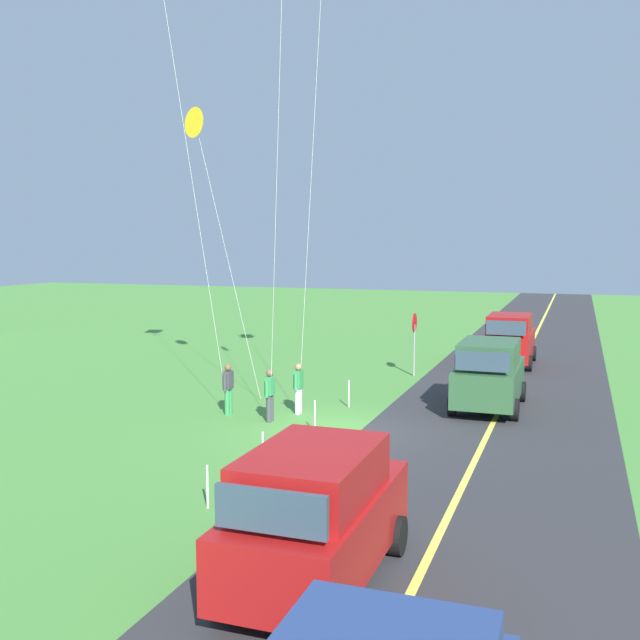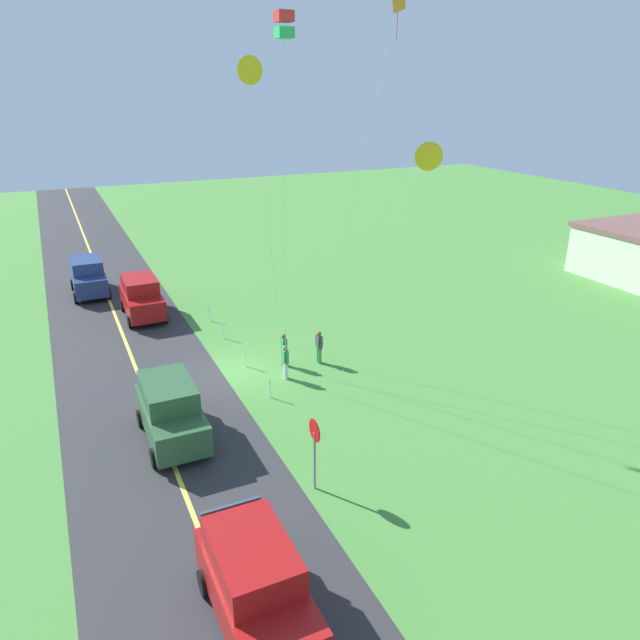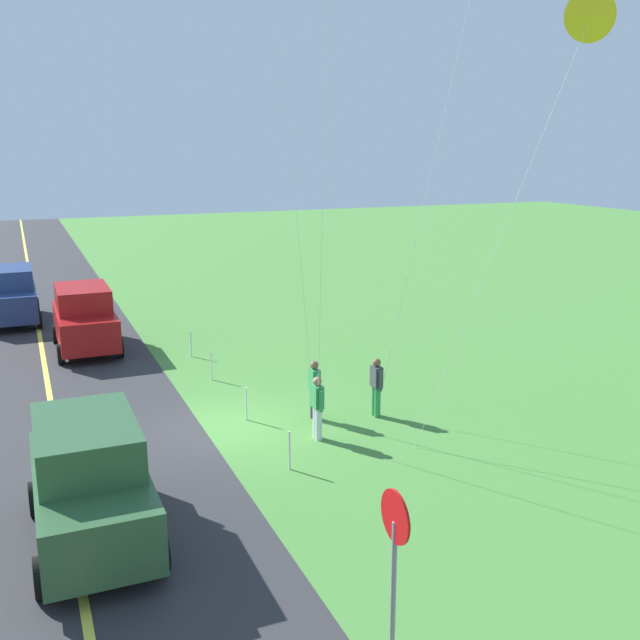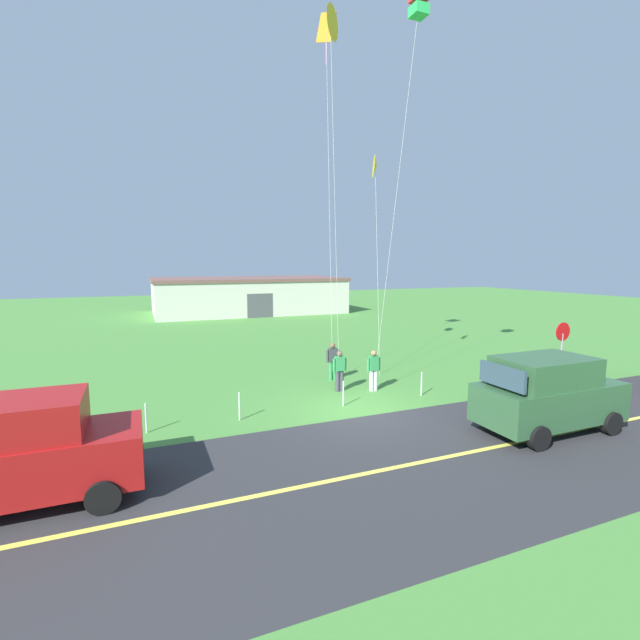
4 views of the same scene
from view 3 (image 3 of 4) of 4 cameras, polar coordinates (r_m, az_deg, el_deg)
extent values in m
cube|color=#478438|center=(18.90, -7.61, -8.55)|extent=(120.00, 120.00, 0.10)
cube|color=#2D2D30|center=(18.35, -19.93, -9.80)|extent=(120.00, 7.00, 0.00)
cube|color=#E5E04C|center=(18.35, -19.93, -9.79)|extent=(120.00, 0.16, 0.00)
cube|color=#2D5633|center=(14.00, -17.62, -13.10)|extent=(4.40, 1.90, 1.10)
cube|color=#2D5633|center=(13.84, -18.00, -9.13)|extent=(2.73, 1.75, 0.80)
cube|color=#334756|center=(12.84, -17.55, -10.91)|extent=(0.10, 1.61, 0.64)
cube|color=#334756|center=(15.35, -18.56, -6.91)|extent=(0.10, 1.61, 0.60)
cylinder|color=black|center=(13.10, -12.46, -17.46)|extent=(0.68, 0.22, 0.68)
cylinder|color=black|center=(12.98, -21.17, -18.43)|extent=(0.68, 0.22, 0.68)
cylinder|color=black|center=(15.60, -14.46, -12.26)|extent=(0.68, 0.22, 0.68)
cylinder|color=black|center=(15.50, -21.58, -12.99)|extent=(0.68, 0.22, 0.68)
cube|color=maroon|center=(26.69, -18.05, -0.41)|extent=(4.40, 1.90, 1.10)
cube|color=maroon|center=(26.73, -18.25, 1.68)|extent=(2.73, 1.75, 0.80)
cube|color=#334756|center=(25.67, -18.03, 1.23)|extent=(0.10, 1.62, 0.64)
cube|color=#334756|center=(28.32, -18.54, 2.30)|extent=(0.10, 1.62, 0.60)
cylinder|color=black|center=(25.53, -15.55, -2.13)|extent=(0.68, 0.22, 0.68)
cylinder|color=black|center=(25.39, -19.80, -2.53)|extent=(0.68, 0.22, 0.68)
cylinder|color=black|center=(28.28, -16.32, -0.67)|extent=(0.68, 0.22, 0.68)
cylinder|color=black|center=(28.15, -20.16, -1.03)|extent=(0.68, 0.22, 0.68)
cube|color=navy|center=(31.91, -23.19, 1.36)|extent=(4.40, 1.90, 1.10)
cube|color=navy|center=(31.99, -23.35, 3.11)|extent=(2.73, 1.75, 0.80)
cube|color=#334756|center=(30.92, -23.34, 2.78)|extent=(0.10, 1.62, 0.64)
cube|color=#334756|center=(33.59, -23.35, 3.56)|extent=(0.10, 1.62, 0.60)
cylinder|color=black|center=(30.62, -21.31, 0.00)|extent=(0.68, 0.22, 0.68)
cylinder|color=black|center=(33.42, -21.49, 1.06)|extent=(0.68, 0.22, 0.68)
cylinder|color=gray|center=(10.68, 5.81, -20.50)|extent=(0.08, 0.08, 2.10)
cylinder|color=red|center=(10.10, 5.96, -15.20)|extent=(0.76, 0.04, 0.76)
cylinder|color=white|center=(10.11, 6.09, -15.17)|extent=(0.62, 0.01, 0.62)
cylinder|color=silver|center=(17.96, -0.32, -8.05)|extent=(0.16, 0.16, 0.82)
cylinder|color=silver|center=(17.81, -0.10, -8.24)|extent=(0.16, 0.16, 0.82)
cube|color=#338C4C|center=(17.64, -0.21, -6.06)|extent=(0.36, 0.22, 0.56)
cylinder|color=#338C4C|center=(17.87, -0.51, -5.98)|extent=(0.10, 0.10, 0.52)
cylinder|color=#338C4C|center=(17.45, 0.09, -6.46)|extent=(0.10, 0.10, 0.52)
sphere|color=#9E704C|center=(17.51, -0.21, -4.86)|extent=(0.22, 0.22, 0.22)
cylinder|color=#3F3F47|center=(19.20, -0.55, -6.59)|extent=(0.16, 0.16, 0.82)
cylinder|color=#3F3F47|center=(19.04, -0.34, -6.77)|extent=(0.16, 0.16, 0.82)
cube|color=#338C4C|center=(18.89, -0.45, -4.72)|extent=(0.36, 0.22, 0.56)
cylinder|color=#338C4C|center=(19.12, -0.72, -4.65)|extent=(0.10, 0.10, 0.52)
cylinder|color=#338C4C|center=(18.70, -0.17, -5.07)|extent=(0.10, 0.10, 0.52)
sphere|color=brown|center=(18.77, -0.45, -3.59)|extent=(0.22, 0.22, 0.22)
cylinder|color=#338C4C|center=(19.47, 4.32, -6.34)|extent=(0.16, 0.16, 0.82)
cylinder|color=#338C4C|center=(19.32, 4.57, -6.50)|extent=(0.16, 0.16, 0.82)
cube|color=#3F3F47|center=(19.17, 4.48, -4.48)|extent=(0.36, 0.22, 0.56)
cylinder|color=#3F3F47|center=(19.39, 4.15, -4.42)|extent=(0.10, 0.10, 0.52)
cylinder|color=#3F3F47|center=(18.99, 4.81, -4.83)|extent=(0.10, 0.10, 0.52)
sphere|color=brown|center=(19.06, 4.50, -3.37)|extent=(0.22, 0.22, 0.22)
cylinder|color=silver|center=(15.90, 0.27, 13.68)|extent=(1.45, 0.32, 14.11)
cylinder|color=silver|center=(18.17, -2.17, 11.54)|extent=(0.80, 0.83, 12.77)
cylinder|color=silver|center=(18.58, 9.74, 15.59)|extent=(0.94, 2.96, 15.49)
cylinder|color=silver|center=(16.67, 13.79, 5.64)|extent=(1.36, 3.10, 9.68)
cone|color=yellow|center=(17.20, 20.65, 21.62)|extent=(0.65, 1.10, 1.11)
cylinder|color=silver|center=(25.04, -10.16, -1.88)|extent=(0.05, 0.05, 0.90)
cylinder|color=silver|center=(22.47, -8.58, -3.61)|extent=(0.05, 0.05, 0.90)
cylinder|color=silver|center=(19.14, -5.85, -6.60)|extent=(0.05, 0.05, 0.90)
cylinder|color=silver|center=(16.28, -2.42, -10.27)|extent=(0.05, 0.05, 0.90)
camera|label=1|loc=(36.44, -26.08, 9.67)|focal=40.88mm
camera|label=2|loc=(8.60, 175.80, 22.75)|focal=32.92mm
camera|label=4|loc=(25.09, -42.10, 5.34)|focal=24.67mm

